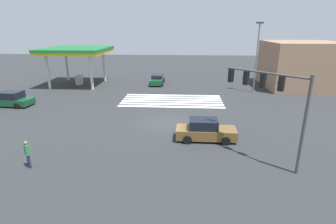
# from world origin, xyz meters

# --- Properties ---
(ground_plane) EXTENTS (113.12, 113.12, 0.00)m
(ground_plane) POSITION_xyz_m (0.00, 0.00, 0.00)
(ground_plane) COLOR #2B2D30
(crosswalk_markings) EXTENTS (11.25, 5.35, 0.01)m
(crosswalk_markings) POSITION_xyz_m (0.00, -7.07, 0.00)
(crosswalk_markings) COLOR silver
(crosswalk_markings) RESTS_ON ground_plane
(traffic_signal_mast) EXTENTS (3.78, 3.78, 5.67)m
(traffic_signal_mast) POSITION_xyz_m (-6.38, 6.38, 4.29)
(traffic_signal_mast) COLOR #47474C
(traffic_signal_mast) RESTS_ON ground_plane
(car_0) EXTENTS (4.48, 2.35, 1.54)m
(car_0) POSITION_xyz_m (16.76, -3.99, 0.71)
(car_0) COLOR #144728
(car_0) RESTS_ON ground_plane
(car_1) EXTENTS (1.93, 4.52, 1.39)m
(car_1) POSITION_xyz_m (2.56, -15.91, 0.66)
(car_1) COLOR #144728
(car_1) RESTS_ON ground_plane
(car_2) EXTENTS (4.37, 1.97, 1.58)m
(car_2) POSITION_xyz_m (-2.95, 3.45, 0.72)
(car_2) COLOR brown
(car_2) RESTS_ON ground_plane
(gas_station_canopy) EXTENTS (8.47, 8.47, 5.17)m
(gas_station_canopy) POSITION_xyz_m (13.70, -14.82, 4.62)
(gas_station_canopy) COLOR yellow
(gas_station_canopy) RESTS_ON ground_plane
(corner_building) EXTENTS (9.22, 9.22, 6.06)m
(corner_building) POSITION_xyz_m (-17.06, -15.34, 3.03)
(corner_building) COLOR #937056
(corner_building) RESTS_ON ground_plane
(pedestrian) EXTENTS (0.41, 0.41, 1.70)m
(pedestrian) POSITION_xyz_m (7.70, 8.16, 0.95)
(pedestrian) COLOR #232842
(pedestrian) RESTS_ON ground_plane
(street_light_pole_a) EXTENTS (0.80, 0.36, 8.48)m
(street_light_pole_a) POSITION_xyz_m (-10.13, -11.80, 5.05)
(street_light_pole_a) COLOR slate
(street_light_pole_a) RESTS_ON ground_plane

